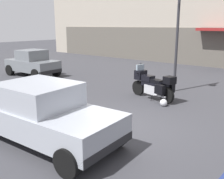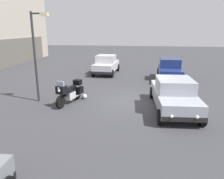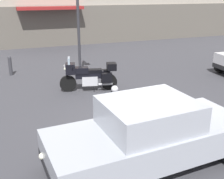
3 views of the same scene
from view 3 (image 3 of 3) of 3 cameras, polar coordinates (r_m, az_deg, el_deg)
The scene contains 6 objects.
ground_plane at distance 8.43m, azimuth 6.70°, elevation -6.73°, with size 80.00×80.00×0.00m, color #38383D.
motorcycle at distance 10.88m, azimuth -4.63°, elevation 2.92°, with size 2.23×1.02×1.36m.
helmet at distance 10.76m, azimuth 0.55°, elevation 0.11°, with size 0.28×0.28×0.28m, color silver.
car_sedan_far at distance 6.15m, azimuth 7.64°, elevation -9.04°, with size 4.66×2.17×1.56m.
streetlamp_curbside at distance 12.09m, azimuth -6.85°, elevation 15.23°, with size 0.28×0.94×4.66m.
bollard_curbside at distance 13.80m, azimuth -20.24°, elevation 4.74°, with size 0.16×0.16×0.92m.
Camera 3 is at (-3.61, -6.66, 3.69)m, focal length 44.37 mm.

